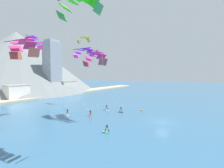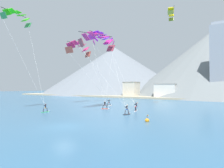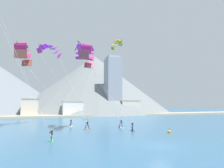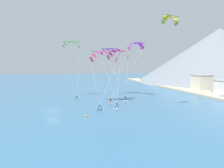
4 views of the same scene
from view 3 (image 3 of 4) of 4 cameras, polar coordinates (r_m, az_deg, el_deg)
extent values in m
plane|color=#336084|center=(21.95, 15.44, -18.92)|extent=(400.00, 400.00, 0.00)
cube|color=#33B266|center=(24.66, -19.26, -17.33)|extent=(0.51, 1.46, 0.07)
cylinder|color=#231E28|center=(24.21, -19.25, -16.64)|extent=(0.12, 0.23, 0.69)
cylinder|color=#231E28|center=(24.99, -19.19, -16.32)|extent=(0.12, 0.23, 0.69)
cube|color=orange|center=(24.53, -19.18, -15.61)|extent=(0.30, 0.23, 0.12)
cylinder|color=#231E28|center=(24.48, -19.04, -14.89)|extent=(0.32, 0.22, 0.58)
cylinder|color=#231E28|center=(24.35, -19.27, -14.54)|extent=(0.50, 0.10, 0.38)
cylinder|color=#231E28|center=(24.57, -19.26, -14.47)|extent=(0.50, 0.10, 0.38)
cylinder|color=black|center=(24.47, -19.70, -14.55)|extent=(0.06, 0.52, 0.03)
sphere|color=#9E7051|center=(24.43, -18.83, -14.03)|extent=(0.21, 0.21, 0.21)
cone|color=white|center=(25.51, -19.18, -16.82)|extent=(0.37, 0.32, 0.36)
cube|color=white|center=(39.97, -13.34, -13.34)|extent=(0.89, 1.50, 0.07)
cylinder|color=#14232D|center=(39.54, -13.45, -12.85)|extent=(0.19, 0.26, 0.70)
cylinder|color=#14232D|center=(40.31, -13.20, -12.74)|extent=(0.19, 0.26, 0.70)
cube|color=red|center=(39.88, -13.31, -12.24)|extent=(0.35, 0.31, 0.12)
cylinder|color=#14232D|center=(39.84, -13.17, -11.79)|extent=(0.44, 0.33, 0.60)
cylinder|color=#14232D|center=(39.73, -13.34, -11.55)|extent=(0.50, 0.24, 0.39)
cylinder|color=#14232D|center=(39.95, -13.27, -11.53)|extent=(0.50, 0.24, 0.39)
cylinder|color=black|center=(39.88, -13.56, -11.57)|extent=(0.20, 0.50, 0.03)
sphere|color=brown|center=(39.78, -12.96, -11.27)|extent=(0.21, 0.21, 0.21)
cone|color=white|center=(40.80, -13.06, -13.12)|extent=(0.44, 0.40, 0.36)
cube|color=white|center=(36.95, 2.92, -14.06)|extent=(0.77, 1.50, 0.07)
cylinder|color=#231E28|center=(36.59, 3.30, -13.48)|extent=(0.18, 0.28, 0.76)
cylinder|color=#231E28|center=(37.22, 2.54, -13.38)|extent=(0.18, 0.28, 0.76)
cube|color=red|center=(36.86, 2.91, -12.79)|extent=(0.37, 0.31, 0.12)
cylinder|color=#231E28|center=(36.89, 3.06, -12.25)|extent=(0.51, 0.33, 0.64)
cylinder|color=#231E28|center=(36.72, 3.05, -11.99)|extent=(0.55, 0.21, 0.42)
cylinder|color=#231E28|center=(36.91, 2.81, -11.96)|extent=(0.55, 0.21, 0.42)
cylinder|color=black|center=(36.71, 2.70, -12.04)|extent=(0.15, 0.51, 0.03)
sphere|color=#9E7051|center=(36.97, 3.29, -11.64)|extent=(0.23, 0.23, 0.23)
cone|color=white|center=(37.64, 2.11, -13.83)|extent=(0.42, 0.38, 0.36)
cube|color=#E54C33|center=(34.94, -8.10, -14.42)|extent=(1.49, 0.99, 0.07)
cylinder|color=black|center=(34.66, -8.63, -13.83)|extent=(0.26, 0.20, 0.71)
cylinder|color=black|center=(35.12, -7.55, -13.76)|extent=(0.26, 0.20, 0.71)
cube|color=red|center=(34.84, -8.07, -13.16)|extent=(0.33, 0.36, 0.12)
cylinder|color=black|center=(34.74, -7.98, -12.64)|extent=(0.35, 0.43, 0.60)
cylinder|color=black|center=(34.74, -8.24, -12.35)|extent=(0.28, 0.50, 0.39)
cylinder|color=black|center=(34.88, -7.92, -12.34)|extent=(0.28, 0.50, 0.39)
cylinder|color=black|center=(34.95, -8.26, -12.37)|extent=(0.49, 0.24, 0.03)
sphere|color=#9E7051|center=(34.61, -7.85, -12.04)|extent=(0.22, 0.22, 0.22)
cone|color=white|center=(35.45, -6.92, -14.22)|extent=(0.42, 0.45, 0.36)
cube|color=black|center=(32.97, 6.69, -14.90)|extent=(0.84, 1.51, 0.07)
cylinder|color=#231E28|center=(32.53, 6.80, -14.32)|extent=(0.18, 0.26, 0.72)
cylinder|color=#231E28|center=(33.31, 6.56, -14.15)|extent=(0.18, 0.26, 0.72)
cube|color=blue|center=(32.87, 6.67, -13.55)|extent=(0.35, 0.31, 0.12)
cylinder|color=#231E28|center=(32.84, 6.74, -12.98)|extent=(0.36, 0.29, 0.60)
cylinder|color=#231E28|center=(32.69, 6.60, -12.71)|extent=(0.52, 0.23, 0.39)
cylinder|color=#231E28|center=(32.92, 6.53, -12.67)|extent=(0.52, 0.23, 0.39)
cylinder|color=black|center=(32.78, 6.25, -12.75)|extent=(0.18, 0.51, 0.03)
sphere|color=beige|center=(32.81, 6.86, -12.29)|extent=(0.22, 0.22, 0.22)
cone|color=white|center=(33.81, 6.43, -14.59)|extent=(0.43, 0.39, 0.36)
cylinder|color=silver|center=(22.94, -27.58, 5.63)|extent=(6.98, 4.01, 16.19)
cylinder|color=silver|center=(25.83, -27.62, 4.31)|extent=(7.78, 1.90, 16.19)
cube|color=#A0493B|center=(37.78, -27.70, 8.69)|extent=(2.21, 0.92, 1.74)
cube|color=#E02A6C|center=(38.97, -27.73, 10.31)|extent=(2.24, 1.41, 1.57)
cube|color=#E02A6C|center=(40.49, -27.56, 11.03)|extent=(2.25, 1.64, 1.13)
cube|color=#E02A6C|center=(42.07, -27.24, 10.81)|extent=(2.25, 1.77, 0.50)
cube|color=#E02A6C|center=(43.46, -26.84, 9.79)|extent=(2.24, 1.83, 1.13)
cube|color=#E02A6C|center=(44.43, -26.42, 8.18)|extent=(2.22, 1.59, 1.57)
cube|color=#A0493B|center=(44.87, -26.04, 6.23)|extent=(2.19, 1.11, 1.74)
cylinder|color=black|center=(42.20, -28.57, 10.59)|extent=(1.08, 7.32, 0.10)
cylinder|color=silver|center=(37.81, -20.39, -2.31)|extent=(9.83, 3.53, 12.26)
cylinder|color=silver|center=(41.68, -20.13, -2.70)|extent=(9.49, 4.28, 12.26)
cube|color=#BF36B6|center=(33.64, -9.75, 10.98)|extent=(1.55, 0.74, 1.05)
cube|color=purple|center=(34.58, -9.96, 11.86)|extent=(1.56, 1.00, 0.86)
cube|color=purple|center=(35.64, -10.17, 12.15)|extent=(1.57, 1.16, 0.57)
cube|color=purple|center=(36.70, -10.37, 11.87)|extent=(1.58, 1.22, 0.22)
cube|color=purple|center=(37.65, -10.53, 11.11)|extent=(1.57, 1.23, 0.57)
cube|color=purple|center=(38.41, -10.65, 9.96)|extent=(1.56, 1.12, 0.86)
cube|color=#BF36B6|center=(38.91, -10.71, 8.54)|extent=(1.55, 0.91, 1.05)
cylinder|color=black|center=(36.63, -11.45, 11.86)|extent=(0.12, 5.75, 0.10)
cylinder|color=silver|center=(34.12, -3.18, -1.42)|extent=(8.57, 2.48, 13.12)
cylinder|color=silver|center=(37.07, -4.25, -1.84)|extent=(8.19, 3.62, 13.12)
cube|color=#B62D94|center=(44.96, -22.59, 10.10)|extent=(1.51, 1.55, 1.21)
cube|color=#AC26D7|center=(45.65, -21.87, 11.03)|extent=(1.76, 1.77, 1.03)
cube|color=#AC26D7|center=(46.39, -20.86, 11.49)|extent=(1.88, 1.91, 0.71)
cube|color=#AC26D7|center=(47.07, -19.69, 11.45)|extent=(1.87, 1.97, 0.29)
cube|color=#AC26D7|center=(47.60, -18.55, 10.93)|extent=(1.79, 1.96, 0.71)
cube|color=#AC26D7|center=(47.91, -17.58, 10.01)|extent=(1.58, 1.88, 1.03)
cube|color=#B62D94|center=(47.96, -16.89, 8.81)|extent=(1.26, 1.71, 1.21)
cylinder|color=black|center=(47.60, -20.19, 11.17)|extent=(4.34, 3.76, 0.10)
cylinder|color=silver|center=(38.79, -16.45, -0.08)|extent=(9.75, 8.90, 15.58)
cylinder|color=silver|center=(40.67, -13.15, -0.49)|extent=(4.85, 12.25, 15.58)
cube|color=#9C3D4B|center=(30.19, -9.22, 9.38)|extent=(1.88, 1.63, 1.63)
cube|color=#D82688|center=(31.36, -8.51, 11.05)|extent=(2.05, 1.98, 1.42)
cube|color=#D82688|center=(32.81, -7.90, 11.69)|extent=(2.18, 2.14, 1.02)
cube|color=#D82688|center=(34.30, -7.50, 11.34)|extent=(2.24, 2.09, 0.47)
cube|color=#D82688|center=(35.64, -7.32, 10.17)|extent=(2.23, 1.91, 1.02)
cube|color=#D82688|center=(36.67, -7.35, 8.38)|extent=(2.16, 1.54, 1.42)
cube|color=#9C3D4B|center=(37.27, -7.59, 6.23)|extent=(2.04, 1.04, 1.63)
cylinder|color=black|center=(34.45, -8.86, 11.56)|extent=(3.86, 6.55, 0.10)
cylinder|color=silver|center=(30.46, -1.34, -2.80)|extent=(9.30, 0.99, 11.10)
cylinder|color=silver|center=(34.41, -1.29, -3.27)|extent=(6.73, 6.54, 11.10)
cube|color=olive|center=(54.26, 0.32, 11.51)|extent=(1.26, 0.69, 0.97)
cube|color=yellow|center=(54.15, 0.61, 12.44)|extent=(1.31, 0.98, 0.84)
cube|color=yellow|center=(53.73, 1.06, 13.21)|extent=(1.35, 1.14, 0.56)
cube|color=yellow|center=(53.07, 1.58, 13.68)|extent=(1.36, 1.15, 0.19)
cube|color=yellow|center=(52.27, 2.10, 13.79)|extent=(1.34, 1.09, 0.56)
cube|color=yellow|center=(51.47, 2.52, 13.49)|extent=(1.31, 0.88, 0.84)
cube|color=olive|center=(50.80, 2.77, 12.82)|extent=(1.27, 0.55, 0.97)
cylinder|color=black|center=(53.32, 2.10, 13.55)|extent=(1.05, 4.17, 0.10)
sphere|color=orange|center=(32.14, 18.20, -14.61)|extent=(0.56, 0.56, 0.56)
cylinder|color=black|center=(32.08, 18.17, -13.72)|extent=(0.04, 0.04, 0.44)
cube|color=orange|center=(32.11, 18.28, -13.39)|extent=(0.18, 0.01, 0.12)
cube|color=tan|center=(75.11, -10.72, -10.03)|extent=(180.00, 10.00, 0.70)
cube|color=beige|center=(79.10, -25.15, -7.10)|extent=(6.04, 6.76, 6.89)
cube|color=gray|center=(79.12, -25.02, -4.50)|extent=(6.28, 7.03, 0.30)
cube|color=beige|center=(83.88, 5.66, -7.80)|extent=(9.17, 5.19, 6.47)
cube|color=gray|center=(83.89, 5.63, -5.49)|extent=(9.54, 5.40, 0.30)
cube|color=silver|center=(76.31, -12.76, -8.00)|extent=(8.23, 5.70, 5.85)
cube|color=#9D9992|center=(76.30, -12.70, -5.69)|extent=(8.56, 5.93, 0.30)
cube|color=gray|center=(84.48, 0.27, -0.77)|extent=(7.00, 7.00, 27.23)
cube|color=#979DA8|center=(87.14, 0.26, 8.56)|extent=(5.60, 5.60, 1.20)
cone|color=slate|center=(120.42, -5.87, 0.14)|extent=(98.31, 98.31, 38.52)
camera|label=1|loc=(23.54, -83.64, 13.12)|focal=24.00mm
camera|label=2|loc=(27.39, 63.97, -3.41)|focal=28.00mm
camera|label=4|loc=(61.58, 49.29, 1.69)|focal=28.00mm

